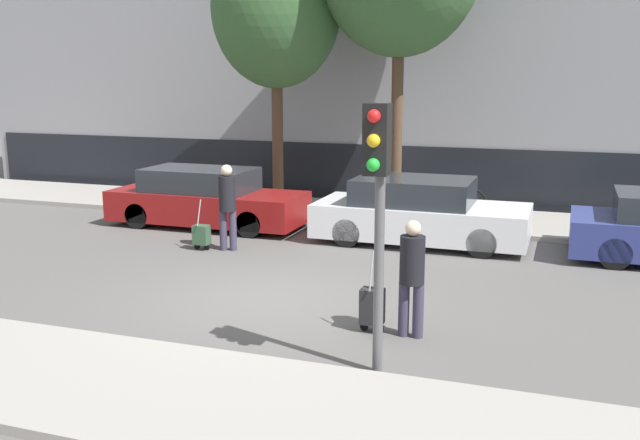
{
  "coord_description": "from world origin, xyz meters",
  "views": [
    {
      "loc": [
        4.35,
        -10.12,
        3.55
      ],
      "look_at": [
        0.15,
        1.8,
        0.95
      ],
      "focal_mm": 40.0,
      "sensor_mm": 36.0,
      "label": 1
    }
  ],
  "objects_px": {
    "trolley_left": "(202,235)",
    "traffic_light": "(378,184)",
    "bare_tree_near_crossing": "(276,8)",
    "parked_car_1": "(419,213)",
    "pedestrian_right": "(412,272)",
    "pedestrian_left": "(227,202)",
    "parked_car_0": "(206,199)",
    "trolley_right": "(372,306)",
    "parked_bicycle": "(450,202)"
  },
  "relations": [
    {
      "from": "trolley_left",
      "to": "traffic_light",
      "type": "xyz_separation_m",
      "value": [
        4.97,
        -4.85,
        2.01
      ]
    },
    {
      "from": "trolley_left",
      "to": "bare_tree_near_crossing",
      "type": "relative_size",
      "value": 0.15
    },
    {
      "from": "parked_car_1",
      "to": "pedestrian_right",
      "type": "bearing_deg",
      "value": -79.45
    },
    {
      "from": "parked_car_1",
      "to": "pedestrian_left",
      "type": "xyz_separation_m",
      "value": [
        -3.54,
        -1.95,
        0.36
      ]
    },
    {
      "from": "trolley_left",
      "to": "parked_car_1",
      "type": "bearing_deg",
      "value": 27.4
    },
    {
      "from": "parked_car_0",
      "to": "parked_car_1",
      "type": "distance_m",
      "value": 5.1
    },
    {
      "from": "traffic_light",
      "to": "trolley_left",
      "type": "bearing_deg",
      "value": 135.74
    },
    {
      "from": "trolley_right",
      "to": "bare_tree_near_crossing",
      "type": "distance_m",
      "value": 10.05
    },
    {
      "from": "pedestrian_right",
      "to": "trolley_left",
      "type": "bearing_deg",
      "value": 146.71
    },
    {
      "from": "pedestrian_left",
      "to": "trolley_left",
      "type": "distance_m",
      "value": 0.88
    },
    {
      "from": "pedestrian_left",
      "to": "parked_car_1",
      "type": "bearing_deg",
      "value": 12.44
    },
    {
      "from": "pedestrian_left",
      "to": "parked_bicycle",
      "type": "height_order",
      "value": "pedestrian_left"
    },
    {
      "from": "parked_car_0",
      "to": "traffic_light",
      "type": "height_order",
      "value": "traffic_light"
    },
    {
      "from": "pedestrian_right",
      "to": "trolley_right",
      "type": "distance_m",
      "value": 0.78
    },
    {
      "from": "trolley_right",
      "to": "pedestrian_right",
      "type": "bearing_deg",
      "value": -0.52
    },
    {
      "from": "parked_bicycle",
      "to": "bare_tree_near_crossing",
      "type": "distance_m",
      "value": 6.37
    },
    {
      "from": "parked_car_0",
      "to": "pedestrian_left",
      "type": "bearing_deg",
      "value": -51.39
    },
    {
      "from": "pedestrian_left",
      "to": "bare_tree_near_crossing",
      "type": "xyz_separation_m",
      "value": [
        -0.56,
        4.0,
        4.11
      ]
    },
    {
      "from": "parked_car_0",
      "to": "pedestrian_left",
      "type": "distance_m",
      "value": 2.52
    },
    {
      "from": "parked_car_0",
      "to": "trolley_right",
      "type": "distance_m",
      "value": 7.85
    },
    {
      "from": "parked_car_1",
      "to": "traffic_light",
      "type": "relative_size",
      "value": 1.38
    },
    {
      "from": "parked_car_1",
      "to": "bare_tree_near_crossing",
      "type": "bearing_deg",
      "value": 153.44
    },
    {
      "from": "parked_bicycle",
      "to": "bare_tree_near_crossing",
      "type": "height_order",
      "value": "bare_tree_near_crossing"
    },
    {
      "from": "parked_car_1",
      "to": "parked_bicycle",
      "type": "xyz_separation_m",
      "value": [
        0.26,
        2.48,
        -0.16
      ]
    },
    {
      "from": "trolley_right",
      "to": "traffic_light",
      "type": "height_order",
      "value": "traffic_light"
    },
    {
      "from": "parked_car_1",
      "to": "trolley_left",
      "type": "bearing_deg",
      "value": -152.6
    },
    {
      "from": "parked_car_0",
      "to": "parked_car_1",
      "type": "bearing_deg",
      "value": 0.06
    },
    {
      "from": "trolley_right",
      "to": "parked_bicycle",
      "type": "distance_m",
      "value": 8.01
    },
    {
      "from": "parked_car_1",
      "to": "pedestrian_left",
      "type": "height_order",
      "value": "pedestrian_left"
    },
    {
      "from": "trolley_left",
      "to": "trolley_right",
      "type": "distance_m",
      "value": 5.69
    },
    {
      "from": "parked_car_1",
      "to": "trolley_right",
      "type": "height_order",
      "value": "parked_car_1"
    },
    {
      "from": "parked_car_1",
      "to": "traffic_light",
      "type": "height_order",
      "value": "traffic_light"
    },
    {
      "from": "trolley_right",
      "to": "trolley_left",
      "type": "bearing_deg",
      "value": 143.08
    },
    {
      "from": "traffic_light",
      "to": "parked_bicycle",
      "type": "height_order",
      "value": "traffic_light"
    },
    {
      "from": "trolley_left",
      "to": "pedestrian_right",
      "type": "height_order",
      "value": "pedestrian_right"
    },
    {
      "from": "trolley_right",
      "to": "pedestrian_left",
      "type": "bearing_deg",
      "value": 138.37
    },
    {
      "from": "trolley_right",
      "to": "traffic_light",
      "type": "relative_size",
      "value": 0.36
    },
    {
      "from": "traffic_light",
      "to": "bare_tree_near_crossing",
      "type": "height_order",
      "value": "bare_tree_near_crossing"
    },
    {
      "from": "parked_car_0",
      "to": "traffic_light",
      "type": "bearing_deg",
      "value": -49.19
    },
    {
      "from": "parked_car_0",
      "to": "trolley_right",
      "type": "bearing_deg",
      "value": -44.72
    },
    {
      "from": "trolley_left",
      "to": "parked_car_0",
      "type": "bearing_deg",
      "value": 116.03
    },
    {
      "from": "parked_car_1",
      "to": "pedestrian_left",
      "type": "distance_m",
      "value": 4.06
    },
    {
      "from": "pedestrian_left",
      "to": "pedestrian_right",
      "type": "bearing_deg",
      "value": -54.49
    },
    {
      "from": "parked_bicycle",
      "to": "parked_car_1",
      "type": "bearing_deg",
      "value": -96.01
    },
    {
      "from": "pedestrian_right",
      "to": "traffic_light",
      "type": "height_order",
      "value": "traffic_light"
    },
    {
      "from": "trolley_left",
      "to": "bare_tree_near_crossing",
      "type": "height_order",
      "value": "bare_tree_near_crossing"
    },
    {
      "from": "pedestrian_right",
      "to": "trolley_right",
      "type": "bearing_deg",
      "value": -179.94
    },
    {
      "from": "traffic_light",
      "to": "trolley_right",
      "type": "bearing_deg",
      "value": 106.57
    },
    {
      "from": "parked_car_1",
      "to": "trolley_right",
      "type": "bearing_deg",
      "value": -85.03
    },
    {
      "from": "parked_car_0",
      "to": "trolley_right",
      "type": "height_order",
      "value": "parked_car_0"
    }
  ]
}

